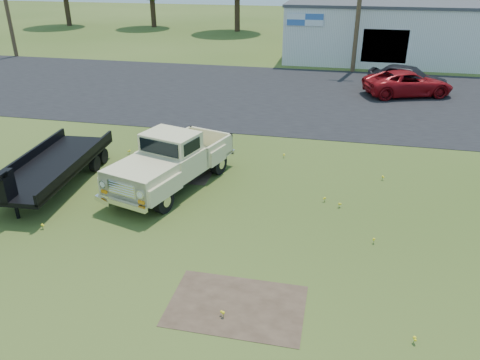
% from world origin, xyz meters
% --- Properties ---
extents(ground, '(140.00, 140.00, 0.00)m').
position_xyz_m(ground, '(0.00, 0.00, 0.00)').
color(ground, '#394D19').
rests_on(ground, ground).
extents(asphalt_lot, '(90.00, 14.00, 0.02)m').
position_xyz_m(asphalt_lot, '(0.00, 15.00, 0.00)').
color(asphalt_lot, black).
rests_on(asphalt_lot, ground).
extents(dirt_patch_a, '(3.00, 2.00, 0.01)m').
position_xyz_m(dirt_patch_a, '(1.50, -3.00, 0.00)').
color(dirt_patch_a, '#453224').
rests_on(dirt_patch_a, ground).
extents(dirt_patch_b, '(2.20, 1.60, 0.01)m').
position_xyz_m(dirt_patch_b, '(-2.00, 3.50, 0.00)').
color(dirt_patch_b, '#453224').
rests_on(dirt_patch_b, ground).
extents(commercial_building, '(14.20, 8.20, 4.15)m').
position_xyz_m(commercial_building, '(6.00, 26.99, 2.10)').
color(commercial_building, silver).
rests_on(commercial_building, ground).
extents(utility_pole_mid, '(1.60, 0.30, 9.00)m').
position_xyz_m(utility_pole_mid, '(4.00, 22.00, 4.60)').
color(utility_pole_mid, '#422D1F').
rests_on(utility_pole_mid, ground).
extents(vintage_pickup_truck, '(3.45, 5.63, 1.91)m').
position_xyz_m(vintage_pickup_truck, '(-1.92, 2.46, 0.96)').
color(vintage_pickup_truck, beige).
rests_on(vintage_pickup_truck, ground).
extents(flatbed_trailer, '(2.48, 6.17, 1.64)m').
position_xyz_m(flatbed_trailer, '(-5.88, 1.68, 0.82)').
color(flatbed_trailer, black).
rests_on(flatbed_trailer, ground).
extents(red_pickup, '(5.34, 3.76, 1.35)m').
position_xyz_m(red_pickup, '(6.98, 16.33, 0.68)').
color(red_pickup, maroon).
rests_on(red_pickup, ground).
extents(dark_sedan, '(4.78, 3.06, 1.51)m').
position_xyz_m(dark_sedan, '(7.02, 17.33, 0.76)').
color(dark_sedan, black).
rests_on(dark_sedan, ground).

